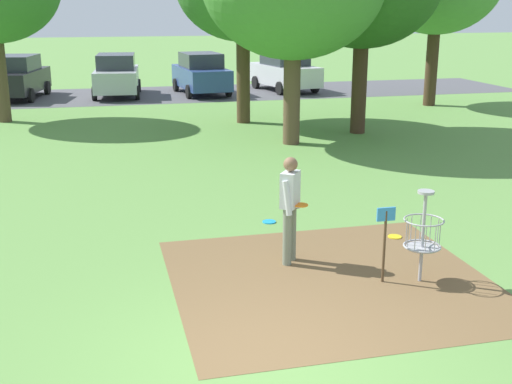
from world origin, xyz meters
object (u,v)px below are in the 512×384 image
(disc_golf_basket, at_px, (419,233))
(parked_car_rightmost, at_px, (285,71))
(frisbee_mid_grass, at_px, (269,222))
(parked_car_center_right, at_px, (201,74))
(frisbee_near_basket, at_px, (395,237))
(parked_car_leftmost, at_px, (17,77))
(parked_car_center_left, at_px, (117,75))
(player_foreground_watching, at_px, (290,204))

(disc_golf_basket, bearing_deg, parked_car_rightmost, 78.98)
(frisbee_mid_grass, distance_m, parked_car_center_right, 18.52)
(frisbee_mid_grass, bearing_deg, parked_car_center_right, 84.87)
(frisbee_near_basket, distance_m, parked_car_leftmost, 21.78)
(parked_car_leftmost, height_order, parked_car_center_right, same)
(disc_golf_basket, relative_size, parked_car_center_left, 0.32)
(player_foreground_watching, height_order, parked_car_center_left, parked_car_center_left)
(disc_golf_basket, distance_m, parked_car_center_right, 21.56)
(frisbee_near_basket, xyz_separation_m, parked_car_center_left, (-4.02, 19.93, 0.91))
(disc_golf_basket, distance_m, parked_car_leftmost, 23.27)
(parked_car_leftmost, bearing_deg, frisbee_near_basket, -67.76)
(frisbee_near_basket, distance_m, parked_car_center_right, 19.77)
(disc_golf_basket, height_order, parked_car_leftmost, parked_car_leftmost)
(frisbee_near_basket, bearing_deg, disc_golf_basket, -106.02)
(frisbee_near_basket, relative_size, frisbee_mid_grass, 0.97)
(frisbee_near_basket, height_order, parked_car_center_left, parked_car_center_left)
(parked_car_rightmost, bearing_deg, parked_car_center_left, -179.43)
(frisbee_mid_grass, bearing_deg, frisbee_near_basket, -34.26)
(frisbee_mid_grass, bearing_deg, parked_car_center_left, 96.39)
(frisbee_mid_grass, relative_size, parked_car_rightmost, 0.06)
(frisbee_mid_grass, height_order, parked_car_rightmost, parked_car_rightmost)
(player_foreground_watching, relative_size, frisbee_near_basket, 7.08)
(parked_car_center_left, relative_size, parked_car_center_right, 1.00)
(frisbee_near_basket, height_order, parked_car_center_right, parked_car_center_right)
(frisbee_near_basket, bearing_deg, player_foreground_watching, -162.60)
(parked_car_center_left, bearing_deg, parked_car_rightmost, 0.57)
(frisbee_near_basket, xyz_separation_m, parked_car_leftmost, (-8.23, 20.14, 0.91))
(parked_car_leftmost, relative_size, parked_car_rightmost, 1.00)
(frisbee_near_basket, relative_size, parked_car_center_left, 0.06)
(disc_golf_basket, height_order, frisbee_near_basket, disc_golf_basket)
(frisbee_near_basket, distance_m, parked_car_rightmost, 20.37)
(frisbee_mid_grass, xyz_separation_m, parked_car_center_right, (1.65, 18.42, 0.91))
(parked_car_center_left, distance_m, parked_car_center_right, 3.74)
(frisbee_near_basket, height_order, frisbee_mid_grass, same)
(frisbee_mid_grass, relative_size, parked_car_center_right, 0.06)
(player_foreground_watching, relative_size, parked_car_center_left, 0.39)
(frisbee_mid_grass, distance_m, parked_car_rightmost, 19.55)
(disc_golf_basket, relative_size, parked_car_center_right, 0.32)
(disc_golf_basket, xyz_separation_m, parked_car_rightmost, (4.25, 21.83, 0.17))
(frisbee_mid_grass, bearing_deg, player_foreground_watching, -95.50)
(frisbee_mid_grass, distance_m, parked_car_center_left, 18.75)
(parked_car_center_right, bearing_deg, parked_car_center_left, 177.14)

